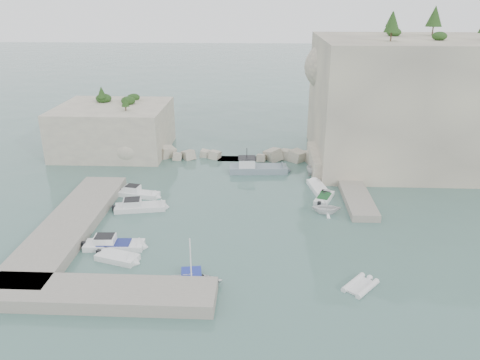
{
  "coord_description": "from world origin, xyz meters",
  "views": [
    {
      "loc": [
        2.28,
        -42.58,
        22.24
      ],
      "look_at": [
        0.0,
        6.0,
        3.0
      ],
      "focal_mm": 35.0,
      "sensor_mm": 36.0,
      "label": 1
    }
  ],
  "objects_px": {
    "motorboat_a": "(139,196)",
    "motorboat_e": "(118,260)",
    "motorboat_d": "(115,248)",
    "tender_east_b": "(324,200)",
    "work_boat": "(258,172)",
    "motorboat_b": "(140,209)",
    "tender_east_a": "(326,213)",
    "rowboat": "(192,287)",
    "inflatable_dinghy": "(360,287)",
    "tender_east_d": "(323,178)",
    "tender_east_c": "(318,190)"
  },
  "relations": [
    {
      "from": "motorboat_d",
      "to": "motorboat_e",
      "type": "bearing_deg",
      "value": -69.23
    },
    {
      "from": "motorboat_b",
      "to": "inflatable_dinghy",
      "type": "bearing_deg",
      "value": -43.38
    },
    {
      "from": "motorboat_a",
      "to": "tender_east_d",
      "type": "height_order",
      "value": "tender_east_d"
    },
    {
      "from": "rowboat",
      "to": "tender_east_c",
      "type": "bearing_deg",
      "value": -39.77
    },
    {
      "from": "inflatable_dinghy",
      "to": "tender_east_b",
      "type": "xyz_separation_m",
      "value": [
        -0.86,
        17.47,
        0.0
      ]
    },
    {
      "from": "inflatable_dinghy",
      "to": "tender_east_d",
      "type": "bearing_deg",
      "value": 40.89
    },
    {
      "from": "motorboat_d",
      "to": "tender_east_b",
      "type": "distance_m",
      "value": 24.33
    },
    {
      "from": "work_boat",
      "to": "tender_east_b",
      "type": "bearing_deg",
      "value": -52.75
    },
    {
      "from": "motorboat_a",
      "to": "tender_east_a",
      "type": "height_order",
      "value": "tender_east_a"
    },
    {
      "from": "motorboat_d",
      "to": "tender_east_c",
      "type": "bearing_deg",
      "value": 33.58
    },
    {
      "from": "tender_east_c",
      "to": "motorboat_e",
      "type": "bearing_deg",
      "value": 120.58
    },
    {
      "from": "motorboat_d",
      "to": "tender_east_a",
      "type": "xyz_separation_m",
      "value": [
        20.91,
        8.56,
        0.0
      ]
    },
    {
      "from": "tender_east_c",
      "to": "inflatable_dinghy",
      "type": "bearing_deg",
      "value": 172.78
    },
    {
      "from": "motorboat_a",
      "to": "motorboat_b",
      "type": "height_order",
      "value": "same"
    },
    {
      "from": "work_boat",
      "to": "motorboat_b",
      "type": "bearing_deg",
      "value": -139.54
    },
    {
      "from": "motorboat_e",
      "to": "motorboat_a",
      "type": "bearing_deg",
      "value": 113.96
    },
    {
      "from": "motorboat_d",
      "to": "work_boat",
      "type": "relative_size",
      "value": 0.72
    },
    {
      "from": "motorboat_e",
      "to": "tender_east_b",
      "type": "distance_m",
      "value": 24.7
    },
    {
      "from": "tender_east_a",
      "to": "tender_east_c",
      "type": "height_order",
      "value": "tender_east_a"
    },
    {
      "from": "inflatable_dinghy",
      "to": "tender_east_b",
      "type": "relative_size",
      "value": 0.8
    },
    {
      "from": "inflatable_dinghy",
      "to": "tender_east_a",
      "type": "xyz_separation_m",
      "value": [
        -1.08,
        13.97,
        0.0
      ]
    },
    {
      "from": "motorboat_d",
      "to": "tender_east_d",
      "type": "height_order",
      "value": "tender_east_d"
    },
    {
      "from": "motorboat_b",
      "to": "work_boat",
      "type": "distance_m",
      "value": 18.05
    },
    {
      "from": "motorboat_a",
      "to": "motorboat_e",
      "type": "relative_size",
      "value": 1.29
    },
    {
      "from": "tender_east_b",
      "to": "motorboat_a",
      "type": "bearing_deg",
      "value": 111.77
    },
    {
      "from": "motorboat_d",
      "to": "tender_east_a",
      "type": "bearing_deg",
      "value": 19.6
    },
    {
      "from": "rowboat",
      "to": "inflatable_dinghy",
      "type": "bearing_deg",
      "value": -96.68
    },
    {
      "from": "rowboat",
      "to": "motorboat_a",
      "type": "bearing_deg",
      "value": 16.95
    },
    {
      "from": "motorboat_b",
      "to": "motorboat_a",
      "type": "bearing_deg",
      "value": 96.23
    },
    {
      "from": "inflatable_dinghy",
      "to": "motorboat_e",
      "type": "bearing_deg",
      "value": 121.69
    },
    {
      "from": "work_boat",
      "to": "tender_east_a",
      "type": "bearing_deg",
      "value": -62.4
    },
    {
      "from": "tender_east_c",
      "to": "work_boat",
      "type": "bearing_deg",
      "value": 41.0
    },
    {
      "from": "tender_east_d",
      "to": "motorboat_d",
      "type": "bearing_deg",
      "value": 153.04
    },
    {
      "from": "rowboat",
      "to": "tender_east_a",
      "type": "bearing_deg",
      "value": -50.23
    },
    {
      "from": "tender_east_b",
      "to": "work_boat",
      "type": "bearing_deg",
      "value": 62.97
    },
    {
      "from": "tender_east_b",
      "to": "tender_east_d",
      "type": "height_order",
      "value": "tender_east_d"
    },
    {
      "from": "tender_east_d",
      "to": "work_boat",
      "type": "distance_m",
      "value": 8.66
    },
    {
      "from": "motorboat_b",
      "to": "tender_east_b",
      "type": "relative_size",
      "value": 1.42
    },
    {
      "from": "motorboat_b",
      "to": "rowboat",
      "type": "xyz_separation_m",
      "value": [
        7.87,
        -14.59,
        0.0
      ]
    },
    {
      "from": "rowboat",
      "to": "tender_east_a",
      "type": "xyz_separation_m",
      "value": [
        12.68,
        14.58,
        0.0
      ]
    },
    {
      "from": "inflatable_dinghy",
      "to": "tender_east_c",
      "type": "relative_size",
      "value": 0.66
    },
    {
      "from": "motorboat_e",
      "to": "inflatable_dinghy",
      "type": "distance_m",
      "value": 21.31
    },
    {
      "from": "motorboat_e",
      "to": "tender_east_d",
      "type": "relative_size",
      "value": 0.92
    },
    {
      "from": "tender_east_c",
      "to": "motorboat_b",
      "type": "bearing_deg",
      "value": 97.44
    },
    {
      "from": "inflatable_dinghy",
      "to": "tender_east_d",
      "type": "xyz_separation_m",
      "value": [
        -0.16,
        24.7,
        0.0
      ]
    },
    {
      "from": "inflatable_dinghy",
      "to": "tender_east_c",
      "type": "bearing_deg",
      "value": 43.91
    },
    {
      "from": "motorboat_e",
      "to": "tender_east_c",
      "type": "height_order",
      "value": "same"
    },
    {
      "from": "motorboat_a",
      "to": "work_boat",
      "type": "relative_size",
      "value": 0.64
    },
    {
      "from": "rowboat",
      "to": "tender_east_b",
      "type": "distance_m",
      "value": 22.22
    },
    {
      "from": "motorboat_b",
      "to": "work_boat",
      "type": "bearing_deg",
      "value": 33.42
    }
  ]
}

